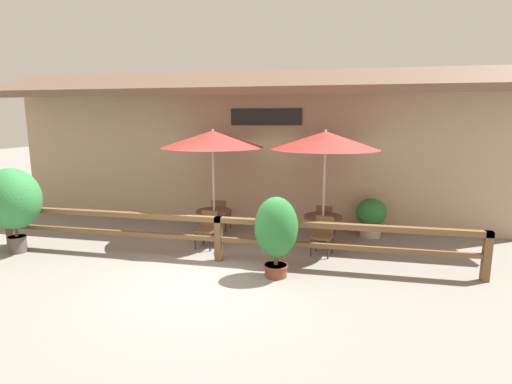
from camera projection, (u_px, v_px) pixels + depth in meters
name	position (u px, v px, depth m)	size (l,w,h in m)	color
ground_plane	(202.00, 280.00, 7.42)	(60.00, 60.00, 0.00)	gray
building_facade	(250.00, 148.00, 10.98)	(14.28, 1.49, 4.23)	tan
patio_railing	(218.00, 229.00, 8.31)	(10.40, 0.14, 0.95)	brown
patio_umbrella_near	(213.00, 139.00, 9.58)	(2.46, 2.46, 2.71)	#B7B2A8
dining_table_near	(214.00, 216.00, 9.92)	(0.90, 0.90, 0.71)	#4C3826
chair_near_streetside	(208.00, 228.00, 9.24)	(0.48, 0.48, 0.84)	brown
chair_near_wallside	(220.00, 213.00, 10.64)	(0.45, 0.45, 0.84)	brown
patio_umbrella_middle	(325.00, 140.00, 9.02)	(2.46, 2.46, 2.71)	#B7B2A8
dining_table_middle	(323.00, 222.00, 9.37)	(0.90, 0.90, 0.71)	#4C3826
chair_middle_streetside	(323.00, 234.00, 8.76)	(0.51, 0.51, 0.84)	brown
chair_middle_wallside	(325.00, 219.00, 10.00)	(0.49, 0.49, 0.84)	brown
potted_plant_tall_tropical	(13.00, 200.00, 8.75)	(1.23, 1.11, 1.90)	#564C47
potted_plant_corner_fern	(276.00, 230.00, 7.43)	(0.81, 0.73, 1.54)	brown
potted_plant_small_flowering	(371.00, 216.00, 10.08)	(0.75, 0.67, 0.98)	#B7AD99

